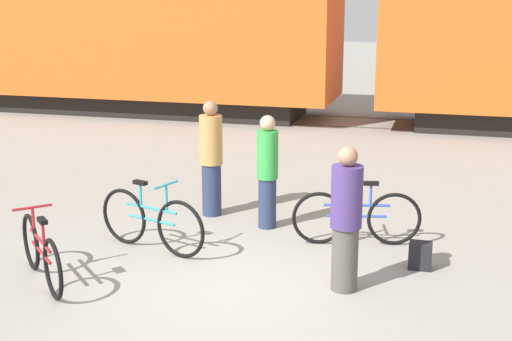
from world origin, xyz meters
name	(u,v)px	position (x,y,z in m)	size (l,w,h in m)	color
ground_plane	(232,288)	(0.00, 0.00, 0.00)	(80.00, 80.00, 0.00)	gray
freight_train	(360,18)	(0.00, 10.95, 2.64)	(50.57, 2.86, 5.04)	black
rail_near	(352,127)	(0.00, 10.24, 0.01)	(62.57, 0.07, 0.01)	#4C4238
rail_far	(360,117)	(0.00, 11.67, 0.01)	(62.57, 0.07, 0.01)	#4C4238
bicycle_blue	(357,217)	(1.19, 1.83, 0.39)	(1.70, 0.50, 0.91)	black
bicycle_teal	(152,221)	(-1.38, 0.89, 0.40)	(1.67, 0.60, 0.95)	black
bicycle_maroon	(41,253)	(-2.19, -0.45, 0.37)	(1.26, 1.24, 0.87)	black
person_in_tan	(211,158)	(-1.11, 2.56, 0.88)	(0.34, 0.34, 1.76)	#283351
person_in_green	(267,171)	(-0.14, 2.21, 0.84)	(0.30, 0.30, 1.65)	#283351
person_in_purple	(346,220)	(1.26, 0.30, 0.84)	(0.36, 0.36, 1.69)	#514C47
backpack	(420,256)	(2.07, 1.17, 0.17)	(0.28, 0.20, 0.34)	black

